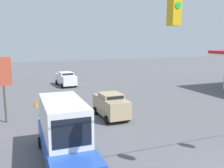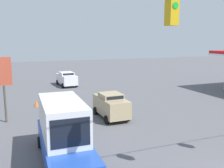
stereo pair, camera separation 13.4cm
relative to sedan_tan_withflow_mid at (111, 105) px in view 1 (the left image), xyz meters
name	(u,v)px [view 1 (the left image)]	position (x,y,z in m)	size (l,w,h in m)	color
sedan_tan_withflow_mid	(111,105)	(0.00, 0.00, 0.00)	(2.01, 4.06, 2.01)	tan
sedan_white_withflow_deep	(66,79)	(0.45, -15.68, -0.05)	(2.34, 4.67, 1.90)	silver
box_truck_blue_parked_shoulder	(64,132)	(4.94, 5.93, 0.51)	(2.54, 7.04, 3.18)	#234CB2
traffic_cone_second	(64,159)	(5.06, 6.32, -0.76)	(0.39, 0.39, 0.57)	orange
traffic_cone_third	(54,137)	(5.11, 3.23, -0.76)	(0.39, 0.39, 0.57)	orange
traffic_cone_fourth	(44,123)	(5.35, 0.34, -0.76)	(0.39, 0.39, 0.57)	orange
traffic_cone_fifth	(42,112)	(5.16, -2.63, -0.76)	(0.39, 0.39, 0.57)	orange
traffic_cone_farthest	(36,103)	(5.33, -5.89, -0.76)	(0.39, 0.39, 0.57)	orange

